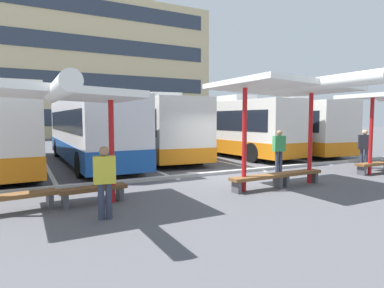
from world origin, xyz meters
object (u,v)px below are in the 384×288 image
bench_2 (258,179)px  waiting_passenger_0 (105,178)px  coach_bus_1 (90,131)px  bench_0 (14,199)px  coach_bus_2 (155,129)px  bench_4 (376,165)px  coach_bus_3 (219,128)px  coach_bus_4 (277,127)px  waiting_shelter_1 (287,89)px  waiting_passenger_1 (279,148)px  bench_1 (93,191)px  waiting_passenger_2 (364,146)px  waiting_shelter_0 (54,95)px  bench_3 (299,174)px

bench_2 → waiting_passenger_0: waiting_passenger_0 is taller
coach_bus_1 → bench_0: 8.54m
coach_bus_2 → bench_4: bearing=-58.5°
coach_bus_3 → coach_bus_4: (4.01, -0.87, -0.01)m
waiting_shelter_1 → waiting_passenger_1: waiting_shelter_1 is taller
bench_1 → waiting_passenger_2: size_ratio=1.02×
coach_bus_3 → bench_0: 14.43m
coach_bus_3 → bench_0: (-11.29, -8.90, -1.29)m
waiting_shelter_0 → waiting_passenger_0: (0.88, -1.11, -1.82)m
coach_bus_4 → bench_2: 12.40m
coach_bus_2 → waiting_passenger_2: 10.67m
bench_1 → bench_3: same height
waiting_passenger_2 → waiting_passenger_1: bearing=166.0°
coach_bus_1 → waiting_passenger_1: bearing=-44.1°
waiting_shelter_1 → waiting_shelter_0: bearing=175.1°
waiting_passenger_0 → coach_bus_1: bearing=81.5°
coach_bus_4 → waiting_passenger_0: size_ratio=7.05×
coach_bus_1 → waiting_passenger_0: (-1.39, -9.29, -0.67)m
coach_bus_1 → coach_bus_4: bearing=0.9°
coach_bus_1 → waiting_passenger_2: coach_bus_1 is taller
bench_2 → coach_bus_2: bearing=88.0°
coach_bus_1 → bench_1: bearing=-99.9°
coach_bus_1 → bench_4: (9.56, -8.33, -1.25)m
bench_3 → bench_0: bearing=175.6°
coach_bus_3 → waiting_passenger_0: coach_bus_3 is taller
coach_bus_1 → waiting_passenger_1: 8.95m
coach_bus_3 → waiting_passenger_2: size_ratio=7.14×
coach_bus_4 → bench_0: 17.33m
coach_bus_1 → waiting_shelter_1: (4.34, -8.75, 1.52)m
bench_1 → bench_2: 4.86m
coach_bus_1 → waiting_passenger_0: bearing=-98.5°
bench_0 → bench_4: 12.74m
bench_2 → waiting_passenger_2: waiting_passenger_2 is taller
waiting_shelter_0 → waiting_shelter_1: size_ratio=0.95×
bench_2 → waiting_passenger_1: (2.97, 2.33, 0.67)m
coach_bus_4 → waiting_passenger_0: 16.54m
coach_bus_1 → waiting_shelter_0: size_ratio=2.24×
waiting_shelter_0 → waiting_shelter_1: 6.64m
waiting_shelter_0 → bench_3: (7.51, -0.29, -2.41)m
coach_bus_2 → waiting_passenger_1: bearing=-70.2°
coach_bus_3 → coach_bus_4: size_ratio=1.08×
coach_bus_2 → coach_bus_1: bearing=-163.8°
waiting_shelter_0 → bench_2: waiting_shelter_0 is taller
bench_0 → bench_2: same height
bench_1 → waiting_passenger_1: (7.78, 1.64, 0.67)m
bench_3 → waiting_passenger_2: waiting_passenger_2 is taller
coach_bus_4 → waiting_shelter_1: 11.96m
waiting_passenger_0 → coach_bus_4: bearing=35.0°
bench_2 → coach_bus_3: bearing=64.0°
waiting_passenger_1 → waiting_passenger_2: size_ratio=1.01×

